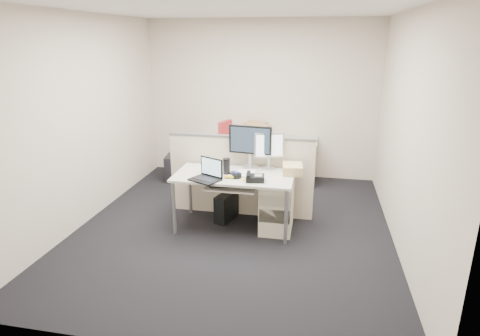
% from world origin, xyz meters
% --- Properties ---
extents(floor, '(4.00, 4.50, 0.01)m').
position_xyz_m(floor, '(0.00, 0.00, -0.01)').
color(floor, black).
rests_on(floor, ground).
extents(ceiling, '(4.00, 4.50, 0.01)m').
position_xyz_m(ceiling, '(0.00, 0.00, 2.70)').
color(ceiling, white).
rests_on(ceiling, ground).
extents(wall_back, '(4.00, 0.02, 2.70)m').
position_xyz_m(wall_back, '(0.00, 2.25, 1.35)').
color(wall_back, beige).
rests_on(wall_back, ground).
extents(wall_front, '(4.00, 0.02, 2.70)m').
position_xyz_m(wall_front, '(0.00, -2.25, 1.35)').
color(wall_front, beige).
rests_on(wall_front, ground).
extents(wall_left, '(0.02, 4.50, 2.70)m').
position_xyz_m(wall_left, '(-2.00, 0.00, 1.35)').
color(wall_left, beige).
rests_on(wall_left, ground).
extents(wall_right, '(0.02, 4.50, 2.70)m').
position_xyz_m(wall_right, '(2.00, 0.00, 1.35)').
color(wall_right, beige).
rests_on(wall_right, ground).
extents(desk, '(1.50, 0.75, 0.73)m').
position_xyz_m(desk, '(0.00, 0.00, 0.66)').
color(desk, beige).
rests_on(desk, floor).
extents(keyboard_tray, '(0.62, 0.32, 0.02)m').
position_xyz_m(keyboard_tray, '(0.00, -0.18, 0.62)').
color(keyboard_tray, beige).
rests_on(keyboard_tray, desk).
extents(drawer_pedestal, '(0.40, 0.55, 0.65)m').
position_xyz_m(drawer_pedestal, '(0.55, 0.05, 0.33)').
color(drawer_pedestal, beige).
rests_on(drawer_pedestal, floor).
extents(cubicle_partition, '(2.00, 0.06, 1.10)m').
position_xyz_m(cubicle_partition, '(0.00, 0.45, 0.55)').
color(cubicle_partition, beige).
rests_on(cubicle_partition, floor).
extents(back_counter, '(2.00, 0.60, 0.72)m').
position_xyz_m(back_counter, '(0.00, 1.93, 0.36)').
color(back_counter, beige).
rests_on(back_counter, floor).
extents(monitor_main, '(0.59, 0.28, 0.57)m').
position_xyz_m(monitor_main, '(0.15, 0.32, 1.01)').
color(monitor_main, black).
rests_on(monitor_main, desk).
extents(monitor_small, '(0.43, 0.31, 0.48)m').
position_xyz_m(monitor_small, '(0.40, 0.32, 0.97)').
color(monitor_small, '#B7B7BC').
rests_on(monitor_small, desk).
extents(laptop, '(0.42, 0.38, 0.26)m').
position_xyz_m(laptop, '(-0.30, -0.28, 0.86)').
color(laptop, black).
rests_on(laptop, desk).
extents(trackball, '(0.14, 0.14, 0.05)m').
position_xyz_m(trackball, '(0.05, -0.10, 0.76)').
color(trackball, black).
rests_on(trackball, desk).
extents(desk_phone, '(0.24, 0.21, 0.07)m').
position_xyz_m(desk_phone, '(0.30, -0.18, 0.76)').
color(desk_phone, black).
rests_on(desk_phone, desk).
extents(paper_stack, '(0.28, 0.33, 0.01)m').
position_xyz_m(paper_stack, '(0.15, 0.07, 0.74)').
color(paper_stack, silver).
rests_on(paper_stack, desk).
extents(sticky_pad, '(0.09, 0.09, 0.01)m').
position_xyz_m(sticky_pad, '(0.18, -0.18, 0.74)').
color(sticky_pad, yellow).
rests_on(sticky_pad, desk).
extents(travel_mug, '(0.10, 0.10, 0.19)m').
position_xyz_m(travel_mug, '(-0.10, 0.02, 0.82)').
color(travel_mug, black).
rests_on(travel_mug, desk).
extents(banana, '(0.20, 0.08, 0.04)m').
position_xyz_m(banana, '(0.00, -0.15, 0.75)').
color(banana, '#FECC49').
rests_on(banana, desk).
extents(cellphone, '(0.07, 0.12, 0.02)m').
position_xyz_m(cellphone, '(-0.03, 0.05, 0.74)').
color(cellphone, black).
rests_on(cellphone, desk).
extents(manila_folders, '(0.28, 0.34, 0.12)m').
position_xyz_m(manila_folders, '(0.72, 0.20, 0.79)').
color(manila_folders, tan).
rests_on(manila_folders, desk).
extents(keyboard, '(0.49, 0.30, 0.03)m').
position_xyz_m(keyboard, '(-0.05, -0.14, 0.64)').
color(keyboard, black).
rests_on(keyboard, keyboard_tray).
extents(pc_tower_desk, '(0.27, 0.43, 0.38)m').
position_xyz_m(pc_tower_desk, '(-0.15, 0.20, 0.19)').
color(pc_tower_desk, black).
rests_on(pc_tower_desk, floor).
extents(pc_tower_spare_dark, '(0.25, 0.50, 0.44)m').
position_xyz_m(pc_tower_spare_dark, '(-1.45, 1.63, 0.22)').
color(pc_tower_spare_dark, black).
rests_on(pc_tower_spare_dark, floor).
extents(pc_tower_spare_silver, '(0.25, 0.47, 0.41)m').
position_xyz_m(pc_tower_spare_silver, '(-1.30, 2.03, 0.21)').
color(pc_tower_spare_silver, '#B7B7BC').
rests_on(pc_tower_spare_silver, floor).
extents(cardboard_box_left, '(0.39, 0.32, 0.27)m').
position_xyz_m(cardboard_box_left, '(-0.05, 2.05, 0.85)').
color(cardboard_box_left, tan).
rests_on(cardboard_box_left, back_counter).
extents(cardboard_box_right, '(0.46, 0.42, 0.27)m').
position_xyz_m(cardboard_box_right, '(0.00, 1.81, 0.86)').
color(cardboard_box_right, tan).
rests_on(cardboard_box_right, back_counter).
extents(red_binder, '(0.18, 0.34, 0.31)m').
position_xyz_m(red_binder, '(-0.55, 1.86, 0.88)').
color(red_binder, '#AE282F').
rests_on(red_binder, back_counter).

